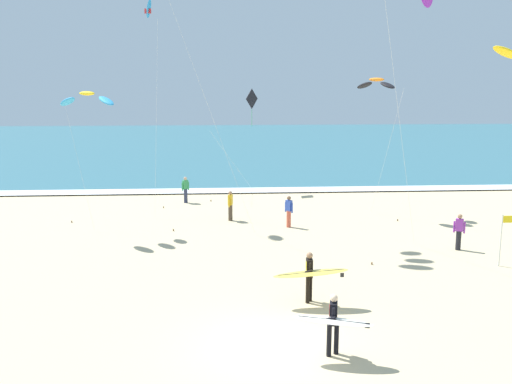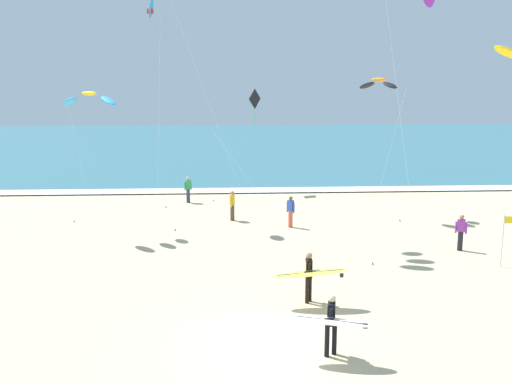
# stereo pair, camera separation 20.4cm
# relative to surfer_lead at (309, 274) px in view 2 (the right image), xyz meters

# --- Properties ---
(ground_plane) EXTENTS (160.00, 160.00, 0.00)m
(ground_plane) POSITION_rel_surfer_lead_xyz_m (-1.41, -2.84, -1.05)
(ground_plane) COLOR #D1BA8E
(ocean_water) EXTENTS (160.00, 60.00, 0.08)m
(ocean_water) POSITION_rel_surfer_lead_xyz_m (-1.41, 49.40, -1.01)
(ocean_water) COLOR #336B7A
(ocean_water) RESTS_ON ground
(shoreline_foam) EXTENTS (160.00, 1.80, 0.01)m
(shoreline_foam) POSITION_rel_surfer_lead_xyz_m (-1.41, 19.70, -0.97)
(shoreline_foam) COLOR white
(shoreline_foam) RESTS_ON ocean_water
(surfer_lead) EXTENTS (2.45, 0.98, 1.71)m
(surfer_lead) POSITION_rel_surfer_lead_xyz_m (0.00, 0.00, 0.00)
(surfer_lead) COLOR black
(surfer_lead) RESTS_ON ground
(surfer_trailing) EXTENTS (2.11, 1.08, 1.71)m
(surfer_trailing) POSITION_rel_surfer_lead_xyz_m (0.03, -3.68, -0.01)
(surfer_trailing) COLOR black
(surfer_trailing) RESTS_ON ground
(kite_delta_cobalt_near) EXTENTS (0.42, 3.09, 11.25)m
(kite_delta_cobalt_near) POSITION_rel_surfer_lead_xyz_m (-6.37, 12.32, 9.63)
(kite_delta_cobalt_near) COLOR #2D99DB
(kite_delta_cobalt_near) RESTS_ON ground
(kite_arc_amber_high) EXTENTS (2.42, 2.83, 7.40)m
(kite_arc_amber_high) POSITION_rel_surfer_lead_xyz_m (5.49, 12.81, 6.03)
(kite_arc_amber_high) COLOR black
(kite_arc_amber_high) RESTS_ON ground
(kite_diamond_charcoal_low) EXTENTS (3.16, 3.99, 6.76)m
(kite_diamond_charcoal_low) POSITION_rel_surfer_lead_xyz_m (-0.81, 19.95, 4.86)
(kite_diamond_charcoal_low) COLOR black
(kite_diamond_charcoal_low) RESTS_ON ground
(kite_arc_golden_close) EXTENTS (2.95, 3.29, 6.74)m
(kite_arc_golden_close) POSITION_rel_surfer_lead_xyz_m (-8.98, 9.63, 5.34)
(kite_arc_golden_close) COLOR #2D99DB
(kite_arc_golden_close) RESTS_ON ground
(bystander_purple_top) EXTENTS (0.45, 0.31, 1.59)m
(bystander_purple_top) POSITION_rel_surfer_lead_xyz_m (7.40, 5.67, -0.24)
(bystander_purple_top) COLOR black
(bystander_purple_top) RESTS_ON ground
(bystander_yellow_top) EXTENTS (0.27, 0.48, 1.59)m
(bystander_yellow_top) POSITION_rel_surfer_lead_xyz_m (-2.35, 11.62, -0.24)
(bystander_yellow_top) COLOR #4C3D2D
(bystander_yellow_top) RESTS_ON ground
(bystander_blue_top) EXTENTS (0.37, 0.38, 1.59)m
(bystander_blue_top) POSITION_rel_surfer_lead_xyz_m (0.54, 10.05, -0.24)
(bystander_blue_top) COLOR #D8593F
(bystander_blue_top) RESTS_ON ground
(bystander_green_top) EXTENTS (0.43, 0.33, 1.59)m
(bystander_green_top) POSITION_rel_surfer_lead_xyz_m (-4.96, 16.29, -0.24)
(bystander_green_top) COLOR #2D334C
(bystander_green_top) RESTS_ON ground
(lifeguard_flag) EXTENTS (0.45, 0.05, 2.10)m
(lifeguard_flag) POSITION_rel_surfer_lead_xyz_m (8.15, 3.41, 0.21)
(lifeguard_flag) COLOR silver
(lifeguard_flag) RESTS_ON ground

